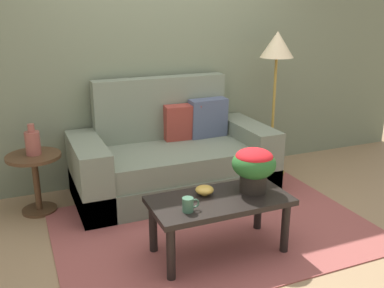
% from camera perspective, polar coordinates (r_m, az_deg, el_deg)
% --- Properties ---
extents(ground_plane, '(14.00, 14.00, 0.00)m').
position_cam_1_polar(ground_plane, '(3.78, 2.48, -10.63)').
color(ground_plane, '#997A56').
extents(wall_back, '(6.40, 0.12, 2.94)m').
position_cam_1_polar(wall_back, '(4.57, -4.53, 13.60)').
color(wall_back, slate).
rests_on(wall_back, ground).
extents(area_rug, '(2.58, 1.79, 0.01)m').
position_cam_1_polar(area_rug, '(3.73, 2.88, -10.96)').
color(area_rug, '#994C47').
rests_on(area_rug, ground).
extents(couch, '(1.93, 0.93, 1.11)m').
position_cam_1_polar(couch, '(4.33, -2.52, -2.12)').
color(couch, '#626B59').
rests_on(couch, ground).
extents(coffee_table, '(1.04, 0.51, 0.45)m').
position_cam_1_polar(coffee_table, '(3.25, 3.63, -8.23)').
color(coffee_table, black).
rests_on(coffee_table, ground).
extents(side_table, '(0.48, 0.48, 0.54)m').
position_cam_1_polar(side_table, '(4.11, -19.87, -3.55)').
color(side_table, '#4C331E').
rests_on(side_table, ground).
extents(floor_lamp, '(0.35, 0.35, 1.55)m').
position_cam_1_polar(floor_lamp, '(4.65, 11.02, 10.97)').
color(floor_lamp, olive).
rests_on(floor_lamp, ground).
extents(potted_plant, '(0.33, 0.33, 0.34)m').
position_cam_1_polar(potted_plant, '(3.28, 8.12, -2.74)').
color(potted_plant, black).
rests_on(potted_plant, coffee_table).
extents(coffee_mug, '(0.12, 0.08, 0.10)m').
position_cam_1_polar(coffee_mug, '(3.00, -0.47, -7.95)').
color(coffee_mug, '#3D664C').
rests_on(coffee_mug, coffee_table).
extents(snack_bowl, '(0.14, 0.14, 0.07)m').
position_cam_1_polar(snack_bowl, '(3.25, 1.65, -6.05)').
color(snack_bowl, gold).
rests_on(snack_bowl, coffee_table).
extents(table_vase, '(0.13, 0.13, 0.28)m').
position_cam_1_polar(table_vase, '(4.04, -20.18, 0.23)').
color(table_vase, '#934C42').
rests_on(table_vase, side_table).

